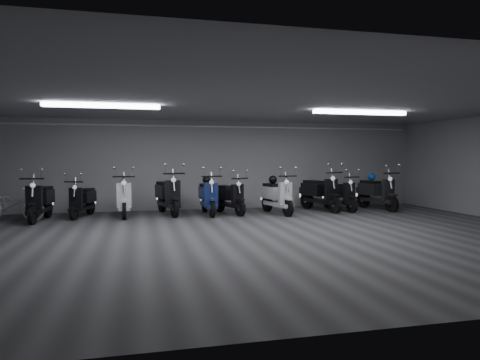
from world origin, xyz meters
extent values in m
cube|color=#3A3A3C|center=(0.00, 0.00, -0.01)|extent=(14.00, 10.00, 0.01)
cube|color=gray|center=(0.00, 0.00, 2.80)|extent=(14.00, 10.00, 0.01)
cube|color=gray|center=(0.00, 5.00, 1.40)|extent=(14.00, 0.01, 2.80)
cube|color=gray|center=(0.00, -5.00, 1.40)|extent=(14.00, 0.01, 2.80)
cube|color=white|center=(-3.00, 1.00, 2.74)|extent=(2.40, 0.18, 0.08)
cube|color=white|center=(3.00, 1.00, 2.74)|extent=(2.40, 0.18, 0.08)
cylinder|color=white|center=(0.00, 4.92, 2.62)|extent=(13.60, 0.05, 0.05)
imported|color=white|center=(-5.45, 3.51, 0.54)|extent=(1.77, 1.02, 1.08)
sphere|color=#0E43A0|center=(4.97, 3.83, 1.02)|extent=(0.25, 0.25, 0.25)
sphere|color=black|center=(1.59, 3.56, 0.99)|extent=(0.25, 0.25, 0.25)
sphere|color=black|center=(-0.33, 3.88, 0.99)|extent=(0.24, 0.24, 0.24)
camera|label=1|loc=(-2.28, -8.67, 1.65)|focal=32.51mm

